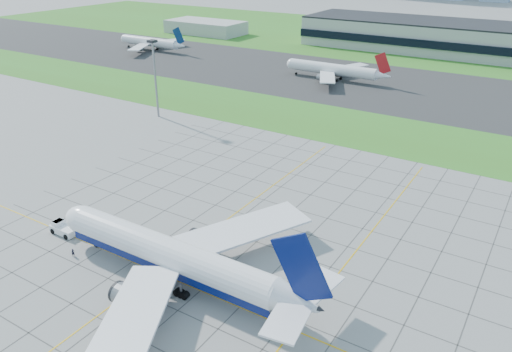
{
  "coord_description": "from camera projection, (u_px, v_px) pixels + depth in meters",
  "views": [
    {
      "loc": [
        44.44,
        -55.2,
        53.9
      ],
      "look_at": [
        -8.51,
        29.42,
        7.0
      ],
      "focal_mm": 35.0,
      "sensor_mm": 36.0,
      "label": 1
    }
  ],
  "objects": [
    {
      "name": "grass_far",
      "position": [
        480.0,
        47.0,
        282.25
      ],
      "size": [
        700.0,
        145.0,
        0.04
      ],
      "primitive_type": "cube",
      "color": "#387120",
      "rests_on": "ground"
    },
    {
      "name": "distant_jet_0",
      "position": [
        151.0,
        42.0,
        272.33
      ],
      "size": [
        43.06,
        42.66,
        14.08
      ],
      "color": "white",
      "rests_on": "ground"
    },
    {
      "name": "distant_jet_1",
      "position": [
        334.0,
        69.0,
        213.63
      ],
      "size": [
        45.02,
        42.66,
        14.08
      ],
      "color": "white",
      "rests_on": "ground"
    },
    {
      "name": "service_block",
      "position": [
        206.0,
        27.0,
        322.85
      ],
      "size": [
        50.0,
        25.0,
        8.0
      ],
      "primitive_type": "cube",
      "color": "#B7B7B2",
      "rests_on": "ground"
    },
    {
      "name": "grass_median",
      "position": [
        382.0,
        133.0,
        155.65
      ],
      "size": [
        700.0,
        35.0,
        0.04
      ],
      "primitive_type": "cube",
      "color": "#387120",
      "rests_on": "ground"
    },
    {
      "name": "apron_markings",
      "position": [
        245.0,
        254.0,
        94.91
      ],
      "size": [
        120.0,
        130.0,
        0.03
      ],
      "color": "#474744",
      "rests_on": "ground"
    },
    {
      "name": "ground",
      "position": [
        208.0,
        284.0,
        86.61
      ],
      "size": [
        1400.0,
        1400.0,
        0.0
      ],
      "primitive_type": "plane",
      "color": "gray",
      "rests_on": "ground"
    },
    {
      "name": "pushback_tug",
      "position": [
        63.0,
        228.0,
        101.48
      ],
      "size": [
        8.97,
        3.17,
        2.5
      ],
      "rotation": [
        0.0,
        0.0,
        0.0
      ],
      "color": "white",
      "rests_on": "ground"
    },
    {
      "name": "crew_near",
      "position": [
        73.0,
        253.0,
        94.1
      ],
      "size": [
        0.61,
        0.68,
        1.55
      ],
      "primitive_type": "imported",
      "rotation": [
        0.0,
        0.0,
        1.05
      ],
      "color": "black",
      "rests_on": "ground"
    },
    {
      "name": "asphalt_taxiway",
      "position": [
        428.0,
        92.0,
        197.85
      ],
      "size": [
        700.0,
        75.0,
        0.04
      ],
      "primitive_type": "cube",
      "color": "#383838",
      "rests_on": "ground"
    },
    {
      "name": "light_mast",
      "position": [
        155.0,
        69.0,
        163.21
      ],
      "size": [
        2.5,
        2.5,
        25.6
      ],
      "color": "gray",
      "rests_on": "ground"
    },
    {
      "name": "airliner",
      "position": [
        172.0,
        256.0,
        85.9
      ],
      "size": [
        56.12,
        56.92,
        17.68
      ],
      "rotation": [
        0.0,
        0.0,
        0.0
      ],
      "color": "white",
      "rests_on": "ground"
    }
  ]
}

